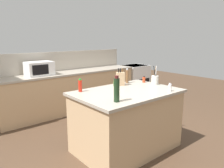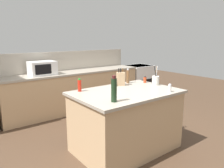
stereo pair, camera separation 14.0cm
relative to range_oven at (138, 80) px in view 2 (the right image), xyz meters
The scene contains 14 objects.
ground_plane 3.31m from the range_oven, 137.89° to the right, with size 14.00×14.00×0.00m, color #473323.
back_counter_run 2.13m from the range_oven, behind, with size 3.42×0.66×0.94m.
wall_backsplash 2.27m from the range_oven, behind, with size 3.38×0.03×0.46m, color #B2A899.
kitchen_island 3.28m from the range_oven, 137.89° to the right, with size 1.57×1.06×0.94m.
range_oven is the anchor object (origin of this frame).
microwave 2.95m from the range_oven, behind, with size 0.54×0.39×0.29m.
knife_block 2.96m from the range_oven, 140.62° to the right, with size 0.16×0.15×0.29m.
utensil_crock 2.84m from the range_oven, 128.81° to the right, with size 0.12×0.12×0.32m.
spice_jar_oregano 3.03m from the range_oven, 142.19° to the right, with size 0.05×0.05×0.10m.
salt_shaker 3.31m from the range_oven, 126.64° to the right, with size 0.05×0.05×0.12m.
hot_sauce_bottle 3.53m from the range_oven, 149.22° to the right, with size 0.05×0.05×0.19m.
spice_jar_paprika 2.66m from the range_oven, 132.26° to the right, with size 0.05×0.05×0.11m.
pepper_grinder 2.74m from the range_oven, 138.77° to the right, with size 0.06×0.06×0.26m.
wine_bottle 3.91m from the range_oven, 139.22° to the right, with size 0.07×0.07×0.33m.
Camera 2 is at (-2.12, -2.38, 1.73)m, focal length 35.00 mm.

